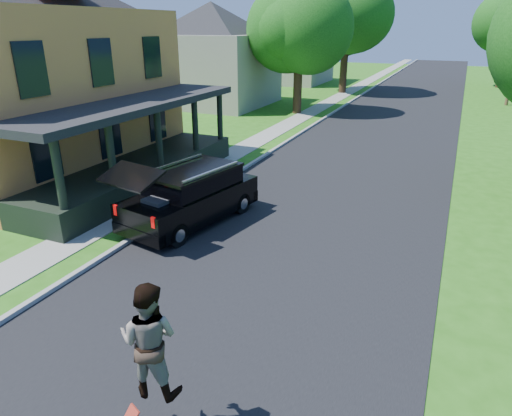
% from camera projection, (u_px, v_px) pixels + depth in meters
% --- Properties ---
extents(ground, '(140.00, 140.00, 0.00)m').
position_uv_depth(ground, '(229.00, 313.00, 9.59)').
color(ground, '#276113').
rests_on(ground, ground).
extents(street, '(8.00, 120.00, 0.02)m').
position_uv_depth(street, '(385.00, 129.00, 26.57)').
color(street, black).
rests_on(street, ground).
extents(curb, '(0.15, 120.00, 0.12)m').
position_uv_depth(curb, '(318.00, 123.00, 28.08)').
color(curb, gray).
rests_on(curb, ground).
extents(sidewalk, '(1.30, 120.00, 0.03)m').
position_uv_depth(sidewalk, '(294.00, 121.00, 28.66)').
color(sidewalk, gray).
rests_on(sidewalk, ground).
extents(front_walk, '(6.50, 1.20, 0.03)m').
position_uv_depth(front_walk, '(85.00, 176.00, 18.24)').
color(front_walk, gray).
rests_on(front_walk, ground).
extents(main_house, '(15.56, 15.56, 10.10)m').
position_uv_depth(main_house, '(2.00, 45.00, 17.64)').
color(main_house, '#F08646').
rests_on(main_house, ground).
extents(neighbor_house_mid, '(12.78, 12.78, 8.30)m').
position_uv_depth(neighbor_house_mid, '(212.00, 46.00, 33.46)').
color(neighbor_house_mid, '#9A9588').
rests_on(neighbor_house_mid, ground).
extents(neighbor_house_far, '(12.78, 12.78, 8.30)m').
position_uv_depth(neighbor_house_far, '(287.00, 40.00, 47.04)').
color(neighbor_house_far, '#9A9588').
rests_on(neighbor_house_far, ground).
extents(black_suv, '(2.68, 5.05, 2.23)m').
position_uv_depth(black_suv, '(191.00, 196.00, 13.69)').
color(black_suv, black).
rests_on(black_suv, ground).
extents(skateboarder, '(0.98, 0.83, 1.77)m').
position_uv_depth(skateboarder, '(149.00, 340.00, 6.35)').
color(skateboarder, black).
rests_on(skateboarder, ground).
extents(tree_left_mid, '(6.65, 6.33, 8.57)m').
position_uv_depth(tree_left_mid, '(299.00, 24.00, 29.28)').
color(tree_left_mid, black).
rests_on(tree_left_mid, ground).
extents(tree_left_far, '(7.38, 7.38, 10.55)m').
position_uv_depth(tree_left_far, '(347.00, 9.00, 38.25)').
color(tree_left_far, black).
rests_on(tree_left_far, ground).
extents(tree_right_far, '(8.05, 7.83, 9.40)m').
position_uv_depth(tree_right_far, '(510.00, 21.00, 42.08)').
color(tree_right_far, black).
rests_on(tree_right_far, ground).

